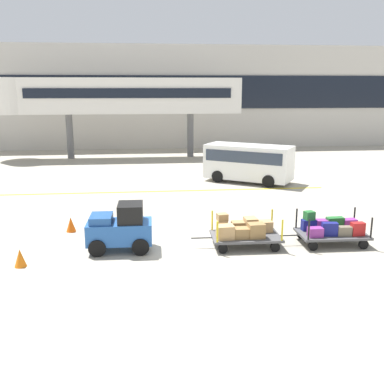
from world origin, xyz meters
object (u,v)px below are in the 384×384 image
(safety_cone_near, at_px, (20,258))
(shuttle_van, at_px, (248,160))
(baggage_cart_middle, at_px, (331,229))
(baggage_cart_lead, at_px, (243,231))
(baggage_tug, at_px, (121,228))
(safety_cone_far, at_px, (71,224))

(safety_cone_near, bearing_deg, shuttle_van, 50.08)
(baggage_cart_middle, bearing_deg, baggage_cart_lead, 179.27)
(baggage_cart_lead, relative_size, baggage_cart_middle, 1.00)
(baggage_cart_lead, xyz_separation_m, safety_cone_near, (-7.02, -1.05, -0.26))
(baggage_tug, height_order, shuttle_van, shuttle_van)
(shuttle_van, bearing_deg, baggage_tug, -122.68)
(baggage_cart_lead, bearing_deg, baggage_cart_middle, -0.73)
(safety_cone_far, bearing_deg, baggage_cart_middle, -13.93)
(shuttle_van, bearing_deg, safety_cone_far, -136.43)
(safety_cone_near, bearing_deg, safety_cone_far, 73.30)
(baggage_cart_lead, xyz_separation_m, baggage_cart_middle, (3.07, -0.04, -0.03))
(baggage_cart_lead, distance_m, safety_cone_near, 7.10)
(baggage_tug, xyz_separation_m, shuttle_van, (6.64, 10.34, 0.48))
(baggage_tug, distance_m, safety_cone_near, 3.18)
(baggage_tug, relative_size, safety_cone_far, 3.85)
(baggage_cart_lead, xyz_separation_m, shuttle_van, (2.56, 10.40, 0.70))
(baggage_cart_middle, xyz_separation_m, shuttle_van, (-0.51, 10.44, 0.73))
(shuttle_van, height_order, safety_cone_near, shuttle_van)
(baggage_tug, xyz_separation_m, safety_cone_far, (-1.96, 2.16, -0.48))
(baggage_cart_lead, relative_size, safety_cone_far, 5.48)
(baggage_tug, height_order, safety_cone_far, baggage_tug)
(baggage_tug, xyz_separation_m, baggage_cart_lead, (4.08, -0.05, -0.21))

